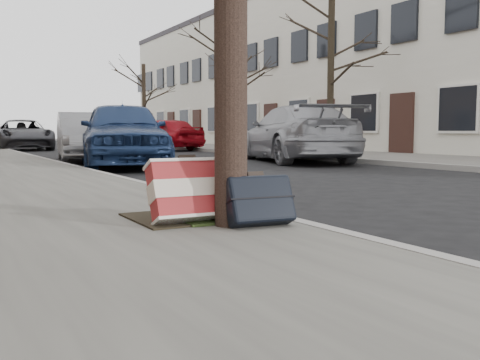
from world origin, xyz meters
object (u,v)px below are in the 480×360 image
suitcase_navy (259,200)px  car_near_mid (86,137)px  suitcase_red (192,191)px  car_near_front (122,134)px

suitcase_navy → car_near_mid: 11.88m
suitcase_red → car_near_mid: size_ratio=0.16×
car_near_front → car_near_mid: size_ratio=1.11×
car_near_mid → suitcase_red: bearing=-91.0°
suitcase_navy → car_near_front: bearing=85.5°
suitcase_navy → car_near_front: size_ratio=0.11×
car_near_front → suitcase_navy: bearing=-88.4°
suitcase_red → suitcase_navy: size_ratio=1.27×
suitcase_red → suitcase_navy: 0.54m
suitcase_red → suitcase_navy: suitcase_red is taller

